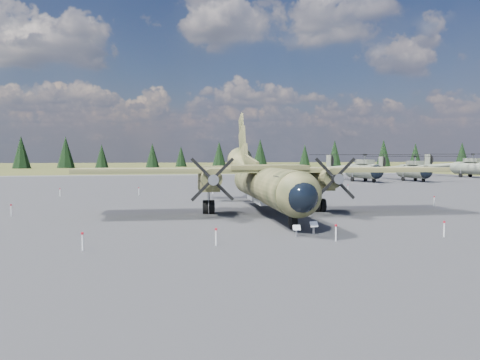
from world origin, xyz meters
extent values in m
plane|color=brown|center=(0.00, 0.00, 0.00)|extent=(500.00, 500.00, 0.00)
cube|color=slate|center=(0.00, 10.00, 0.00)|extent=(120.00, 120.00, 0.04)
cylinder|color=#30361D|center=(1.36, -2.58, 2.14)|extent=(3.51, 16.84, 2.60)
sphere|color=#30361D|center=(0.91, -10.93, 2.14)|extent=(2.68, 2.68, 2.55)
sphere|color=black|center=(0.88, -11.44, 2.09)|extent=(1.97, 1.97, 1.87)
cube|color=black|center=(0.99, -9.44, 2.83)|extent=(1.94, 1.59, 0.51)
cone|color=#30361D|center=(1.96, 8.36, 3.11)|extent=(2.89, 6.51, 3.91)
cube|color=#A4A7AA|center=(1.42, -1.65, 1.07)|extent=(2.07, 5.66, 0.46)
cube|color=#333C1F|center=(1.39, -2.12, 3.20)|extent=(27.07, 4.63, 0.33)
cube|color=#30361D|center=(1.39, -2.12, 3.41)|extent=(5.75, 3.64, 0.33)
cylinder|color=#30361D|center=(-2.80, -2.17, 2.69)|extent=(1.66, 4.90, 1.39)
cube|color=#30361D|center=(-2.76, -1.42, 2.09)|extent=(1.56, 3.23, 0.74)
cone|color=gray|center=(-2.96, -5.18, 2.69)|extent=(0.75, 0.87, 0.71)
cylinder|color=black|center=(-2.76, -1.42, 0.51)|extent=(0.87, 1.06, 1.02)
cylinder|color=#30361D|center=(5.55, -2.62, 2.69)|extent=(1.66, 4.90, 1.39)
cube|color=#30361D|center=(5.59, -1.88, 2.09)|extent=(1.56, 3.23, 0.74)
cone|color=gray|center=(5.38, -5.64, 2.69)|extent=(0.75, 0.87, 0.71)
cylinder|color=black|center=(5.59, -1.88, 0.51)|extent=(0.87, 1.06, 1.02)
cube|color=#30361D|center=(1.77, 4.84, 3.67)|extent=(0.64, 7.02, 1.56)
cube|color=#333C1F|center=(1.99, 8.83, 3.16)|extent=(9.02, 2.53, 0.20)
cylinder|color=gray|center=(0.97, -9.81, 1.18)|extent=(0.14, 0.14, 0.84)
cylinder|color=black|center=(0.97, -9.81, 0.51)|extent=(0.37, 0.88, 0.87)
cylinder|color=gray|center=(27.29, 35.13, 1.75)|extent=(3.45, 7.10, 2.36)
sphere|color=black|center=(27.85, 31.77, 1.70)|extent=(2.50, 2.50, 2.17)
sphere|color=gray|center=(26.73, 38.48, 1.75)|extent=(2.50, 2.50, 2.17)
cube|color=gray|center=(27.35, 34.76, 3.26)|extent=(2.08, 3.25, 0.71)
cylinder|color=gray|center=(27.35, 34.76, 3.97)|extent=(0.39, 0.39, 0.94)
cylinder|color=gray|center=(26.14, 41.98, 2.08)|extent=(2.12, 8.09, 1.35)
cube|color=gray|center=(25.56, 45.47, 3.26)|extent=(0.42, 1.34, 2.27)
cylinder|color=black|center=(25.88, 45.53, 3.26)|extent=(0.46, 2.43, 2.46)
cylinder|color=black|center=(27.76, 32.33, 0.38)|extent=(0.37, 0.68, 0.64)
cylinder|color=black|center=(25.84, 36.04, 0.38)|extent=(0.40, 0.79, 0.76)
cylinder|color=gray|center=(25.84, 36.04, 0.87)|extent=(0.15, 0.15, 1.37)
cylinder|color=black|center=(28.36, 36.46, 0.38)|extent=(0.40, 0.79, 0.76)
cylinder|color=gray|center=(28.36, 36.46, 0.87)|extent=(0.15, 0.15, 1.37)
cylinder|color=gray|center=(36.10, 34.88, 1.64)|extent=(2.60, 6.52, 2.22)
sphere|color=black|center=(36.30, 31.69, 1.60)|extent=(2.16, 2.16, 2.04)
sphere|color=gray|center=(35.91, 38.08, 1.64)|extent=(2.16, 2.16, 2.04)
cube|color=gray|center=(36.12, 34.53, 3.07)|extent=(1.68, 2.93, 0.67)
cylinder|color=gray|center=(36.12, 34.53, 3.73)|extent=(0.34, 0.34, 0.89)
cylinder|color=gray|center=(35.71, 41.40, 1.95)|extent=(1.20, 7.62, 1.27)
cube|color=gray|center=(35.51, 44.73, 3.07)|extent=(0.27, 1.25, 2.13)
cylinder|color=black|center=(35.82, 44.75, 3.07)|extent=(0.19, 2.31, 2.31)
cylinder|color=black|center=(36.26, 32.22, 0.36)|extent=(0.28, 0.62, 0.60)
cylinder|color=black|center=(34.84, 35.88, 0.36)|extent=(0.31, 0.73, 0.71)
cylinder|color=gray|center=(34.84, 35.88, 0.82)|extent=(0.13, 0.13, 1.29)
cylinder|color=black|center=(37.24, 36.02, 0.36)|extent=(0.31, 0.73, 0.71)
cylinder|color=gray|center=(37.24, 36.02, 0.82)|extent=(0.13, 0.13, 1.29)
cylinder|color=gray|center=(54.52, 44.85, 1.81)|extent=(3.95, 7.40, 2.44)
sphere|color=gray|center=(53.74, 48.27, 1.81)|extent=(2.69, 2.69, 2.25)
cube|color=gray|center=(54.61, 44.47, 3.37)|extent=(2.31, 3.42, 0.73)
cylinder|color=gray|center=(54.61, 44.47, 4.10)|extent=(0.42, 0.42, 0.98)
cylinder|color=gray|center=(52.92, 51.84, 2.15)|extent=(2.66, 8.31, 1.40)
cube|color=gray|center=(52.10, 55.41, 3.37)|extent=(0.51, 1.38, 2.34)
cylinder|color=black|center=(52.44, 55.49, 3.37)|extent=(0.62, 2.49, 2.54)
cylinder|color=black|center=(52.98, 45.70, 0.39)|extent=(0.46, 0.83, 0.78)
cylinder|color=gray|center=(52.98, 45.70, 0.90)|extent=(0.16, 0.16, 1.42)
cylinder|color=black|center=(55.54, 46.28, 0.39)|extent=(0.46, 0.83, 0.78)
cylinder|color=gray|center=(55.54, 46.28, 0.90)|extent=(0.16, 0.16, 1.42)
cube|color=gray|center=(0.49, -11.86, 0.25)|extent=(0.08, 0.08, 0.50)
cube|color=white|center=(0.49, -11.91, 0.49)|extent=(0.42, 0.21, 0.28)
cube|color=gray|center=(1.65, -11.30, 0.28)|extent=(0.10, 0.10, 0.56)
cube|color=white|center=(1.65, -11.35, 0.55)|extent=(0.48, 0.28, 0.32)
cylinder|color=white|center=(-10.00, -13.50, 0.40)|extent=(0.07, 0.07, 0.80)
cylinder|color=#B31320|center=(-10.00, -13.50, 0.80)|extent=(0.12, 0.12, 0.10)
cylinder|color=white|center=(-4.00, -13.50, 0.40)|extent=(0.07, 0.07, 0.80)
cylinder|color=#B31320|center=(-4.00, -13.50, 0.80)|extent=(0.12, 0.12, 0.10)
cylinder|color=white|center=(2.00, -13.50, 0.40)|extent=(0.07, 0.07, 0.80)
cylinder|color=#B31320|center=(2.00, -13.50, 0.80)|extent=(0.12, 0.12, 0.10)
cylinder|color=white|center=(8.00, -13.50, 0.40)|extent=(0.07, 0.07, 0.80)
cylinder|color=#B31320|center=(8.00, -13.50, 0.80)|extent=(0.12, 0.12, 0.10)
cylinder|color=white|center=(-16.00, 16.00, 0.40)|extent=(0.07, 0.07, 0.80)
cylinder|color=#B31320|center=(-16.00, 16.00, 0.80)|extent=(0.12, 0.12, 0.10)
cylinder|color=white|center=(-8.00, 16.00, 0.40)|extent=(0.07, 0.07, 0.80)
cylinder|color=#B31320|center=(-8.00, 16.00, 0.80)|extent=(0.12, 0.12, 0.10)
cylinder|color=white|center=(0.00, 16.00, 0.40)|extent=(0.07, 0.07, 0.80)
cylinder|color=#B31320|center=(0.00, 16.00, 0.80)|extent=(0.12, 0.12, 0.10)
cylinder|color=white|center=(8.00, 16.00, 0.40)|extent=(0.07, 0.07, 0.80)
cylinder|color=#B31320|center=(8.00, 16.00, 0.80)|extent=(0.12, 0.12, 0.10)
cylinder|color=white|center=(16.00, 16.00, 0.40)|extent=(0.07, 0.07, 0.80)
cylinder|color=#B31320|center=(16.00, 16.00, 0.80)|extent=(0.12, 0.12, 0.10)
cylinder|color=white|center=(-16.50, 0.00, 0.40)|extent=(0.07, 0.07, 0.80)
cylinder|color=#B31320|center=(-16.50, 0.00, 0.80)|extent=(0.12, 0.12, 0.10)
cylinder|color=white|center=(16.50, 0.00, 0.40)|extent=(0.07, 0.07, 0.80)
cylinder|color=#B31320|center=(16.50, 0.00, 0.80)|extent=(0.12, 0.12, 0.10)
cone|color=black|center=(99.71, 108.04, 4.45)|extent=(4.99, 4.99, 8.90)
cone|color=black|center=(86.21, 114.88, 4.35)|extent=(4.87, 4.87, 8.69)
cone|color=black|center=(77.18, 120.83, 5.03)|extent=(5.64, 5.64, 10.07)
cone|color=black|center=(61.90, 129.22, 5.03)|extent=(5.63, 5.63, 10.06)
cone|color=black|center=(53.96, 140.09, 4.34)|extent=(4.86, 4.86, 8.68)
cone|color=black|center=(36.07, 140.74, 5.36)|extent=(6.00, 6.00, 10.71)
cone|color=black|center=(19.75, 138.83, 4.81)|extent=(5.38, 5.38, 9.61)
cone|color=black|center=(6.02, 146.40, 3.97)|extent=(4.44, 4.44, 7.93)
cone|color=black|center=(-4.97, 136.75, 4.38)|extent=(4.91, 4.91, 8.76)
cone|color=black|center=(-22.33, 133.57, 4.11)|extent=(4.60, 4.60, 8.22)
cone|color=black|center=(-34.44, 135.40, 5.43)|extent=(6.08, 6.08, 10.86)
cone|color=black|center=(-47.80, 131.28, 5.43)|extent=(6.08, 6.08, 10.86)
camera|label=1|loc=(-7.18, -35.08, 4.26)|focal=35.00mm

